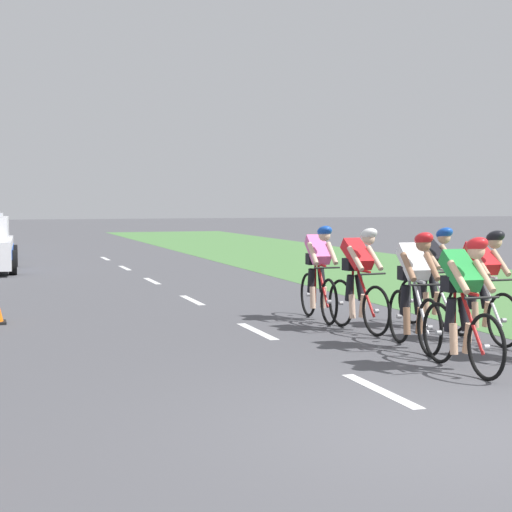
{
  "coord_description": "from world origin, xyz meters",
  "views": [
    {
      "loc": [
        -3.78,
        -5.87,
        1.93
      ],
      "look_at": [
        0.04,
        5.78,
        1.1
      ],
      "focal_mm": 58.25,
      "sensor_mm": 36.0,
      "label": 1
    }
  ],
  "objects_px": {
    "cyclist_fourth": "(483,284)",
    "cyclist_lead": "(463,302)",
    "cyclist_third": "(415,289)",
    "cyclist_seventh": "(319,272)",
    "cyclist_fifth": "(359,278)",
    "cyclist_sixth": "(433,276)"
  },
  "relations": [
    {
      "from": "cyclist_lead",
      "to": "cyclist_fifth",
      "type": "distance_m",
      "value": 2.97
    },
    {
      "from": "cyclist_fifth",
      "to": "cyclist_fourth",
      "type": "bearing_deg",
      "value": -47.89
    },
    {
      "from": "cyclist_third",
      "to": "cyclist_fifth",
      "type": "relative_size",
      "value": 1.0
    },
    {
      "from": "cyclist_sixth",
      "to": "cyclist_lead",
      "type": "bearing_deg",
      "value": -114.31
    },
    {
      "from": "cyclist_lead",
      "to": "cyclist_seventh",
      "type": "relative_size",
      "value": 1.0
    },
    {
      "from": "cyclist_fourth",
      "to": "cyclist_lead",
      "type": "bearing_deg",
      "value": -129.39
    },
    {
      "from": "cyclist_lead",
      "to": "cyclist_sixth",
      "type": "relative_size",
      "value": 1.0
    },
    {
      "from": "cyclist_lead",
      "to": "cyclist_fourth",
      "type": "xyz_separation_m",
      "value": [
        1.34,
        1.63,
        0.0
      ]
    },
    {
      "from": "cyclist_seventh",
      "to": "cyclist_third",
      "type": "bearing_deg",
      "value": -86.34
    },
    {
      "from": "cyclist_fourth",
      "to": "cyclist_seventh",
      "type": "height_order",
      "value": "same"
    },
    {
      "from": "cyclist_third",
      "to": "cyclist_seventh",
      "type": "xyz_separation_m",
      "value": [
        -0.18,
        2.78,
        0.0
      ]
    },
    {
      "from": "cyclist_third",
      "to": "cyclist_fourth",
      "type": "xyz_separation_m",
      "value": [
        1.17,
        0.24,
        0.0
      ]
    },
    {
      "from": "cyclist_sixth",
      "to": "cyclist_fourth",
      "type": "bearing_deg",
      "value": -88.79
    },
    {
      "from": "cyclist_third",
      "to": "cyclist_seventh",
      "type": "distance_m",
      "value": 2.78
    },
    {
      "from": "cyclist_third",
      "to": "cyclist_seventh",
      "type": "bearing_deg",
      "value": 93.66
    },
    {
      "from": "cyclist_lead",
      "to": "cyclist_third",
      "type": "relative_size",
      "value": 1.0
    },
    {
      "from": "cyclist_lead",
      "to": "cyclist_third",
      "type": "distance_m",
      "value": 1.4
    },
    {
      "from": "cyclist_fifth",
      "to": "cyclist_sixth",
      "type": "distance_m",
      "value": 1.19
    },
    {
      "from": "cyclist_fourth",
      "to": "cyclist_sixth",
      "type": "height_order",
      "value": "same"
    },
    {
      "from": "cyclist_third",
      "to": "cyclist_fourth",
      "type": "height_order",
      "value": "same"
    },
    {
      "from": "cyclist_lead",
      "to": "cyclist_seventh",
      "type": "height_order",
      "value": "same"
    },
    {
      "from": "cyclist_seventh",
      "to": "cyclist_fourth",
      "type": "bearing_deg",
      "value": -61.98
    }
  ]
}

